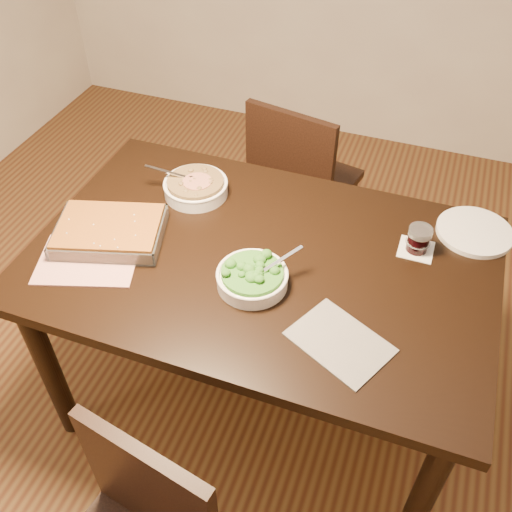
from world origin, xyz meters
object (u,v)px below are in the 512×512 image
(table, at_px, (261,278))
(chair_far, at_px, (299,179))
(broccoli_bowl, at_px, (252,277))
(wine_tumbler, at_px, (419,239))
(stew_bowl, at_px, (196,187))
(baking_dish, at_px, (110,232))
(dinner_plate, at_px, (475,232))

(table, relative_size, chair_far, 1.66)
(broccoli_bowl, distance_m, wine_tumbler, 0.52)
(stew_bowl, xyz_separation_m, chair_far, (0.21, 0.58, -0.31))
(stew_bowl, bearing_deg, chair_far, 69.92)
(table, relative_size, baking_dish, 3.66)
(baking_dish, relative_size, wine_tumbler, 4.66)
(table, relative_size, wine_tumbler, 17.03)
(table, height_order, chair_far, chair_far)
(baking_dish, bearing_deg, wine_tumbler, 0.36)
(dinner_plate, bearing_deg, chair_far, 146.67)
(broccoli_bowl, distance_m, chair_far, 0.97)
(table, distance_m, broccoli_bowl, 0.17)
(table, distance_m, dinner_plate, 0.69)
(baking_dish, xyz_separation_m, wine_tumbler, (0.91, 0.28, 0.02))
(baking_dish, height_order, chair_far, chair_far)
(baking_dish, xyz_separation_m, dinner_plate, (1.07, 0.41, -0.02))
(broccoli_bowl, bearing_deg, dinner_plate, 37.28)
(table, height_order, broccoli_bowl, broccoli_bowl)
(stew_bowl, xyz_separation_m, wine_tumbler, (0.75, -0.03, 0.01))
(broccoli_bowl, height_order, chair_far, chair_far)
(broccoli_bowl, xyz_separation_m, wine_tumbler, (0.42, 0.31, 0.02))
(stew_bowl, relative_size, baking_dish, 0.63)
(table, distance_m, baking_dish, 0.50)
(dinner_plate, height_order, chair_far, chair_far)
(wine_tumbler, bearing_deg, baking_dish, -163.12)
(broccoli_bowl, distance_m, baking_dish, 0.49)
(table, bearing_deg, broccoli_bowl, -83.38)
(dinner_plate, bearing_deg, table, -151.19)
(stew_bowl, bearing_deg, wine_tumbler, -1.94)
(dinner_plate, bearing_deg, stew_bowl, -173.02)
(stew_bowl, relative_size, broccoli_bowl, 1.16)
(broccoli_bowl, bearing_deg, chair_far, 97.41)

